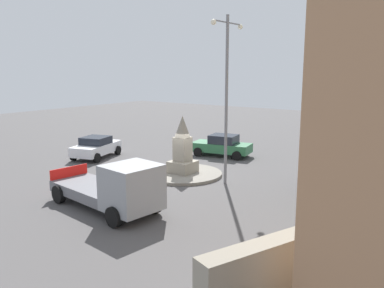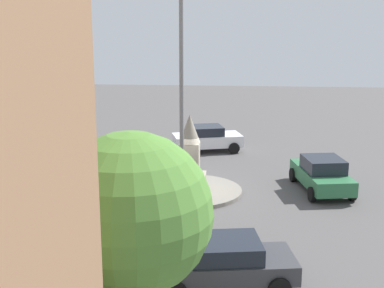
% 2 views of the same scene
% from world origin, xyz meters
% --- Properties ---
extents(ground_plane, '(80.00, 80.00, 0.00)m').
position_xyz_m(ground_plane, '(0.00, 0.00, 0.00)').
color(ground_plane, '#4F4C4C').
extents(traffic_island, '(4.60, 4.60, 0.17)m').
position_xyz_m(traffic_island, '(0.00, 0.00, 0.09)').
color(traffic_island, gray).
rests_on(traffic_island, ground).
extents(monument, '(1.37, 1.37, 3.33)m').
position_xyz_m(monument, '(0.00, 0.00, 1.58)').
color(monument, gray).
rests_on(monument, traffic_island).
extents(streetlamp, '(2.93, 0.28, 8.83)m').
position_xyz_m(streetlamp, '(0.02, 2.90, 5.25)').
color(streetlamp, slate).
rests_on(streetlamp, ground).
extents(car_green_parked_left, '(2.55, 4.38, 1.54)m').
position_xyz_m(car_green_parked_left, '(-5.81, -0.85, 0.78)').
color(car_green_parked_left, '#2D6B42').
rests_on(car_green_parked_left, ground).
extents(car_dark_grey_passing, '(4.27, 2.56, 1.39)m').
position_xyz_m(car_dark_grey_passing, '(-1.77, 8.23, 0.73)').
color(car_dark_grey_passing, '#38383D').
rests_on(car_dark_grey_passing, ground).
extents(car_white_waiting, '(4.24, 2.89, 1.48)m').
position_xyz_m(car_white_waiting, '(-0.27, -7.78, 0.76)').
color(car_white_waiting, silver).
rests_on(car_white_waiting, ground).
extents(truck_grey_near_island, '(2.99, 6.12, 2.30)m').
position_xyz_m(truck_grey_near_island, '(6.61, 1.39, 1.08)').
color(truck_grey_near_island, gray).
rests_on(truck_grey_near_island, ground).
extents(tree_near_wall, '(3.59, 3.59, 5.14)m').
position_xyz_m(tree_near_wall, '(0.16, 11.51, 3.33)').
color(tree_near_wall, brown).
rests_on(tree_near_wall, ground).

